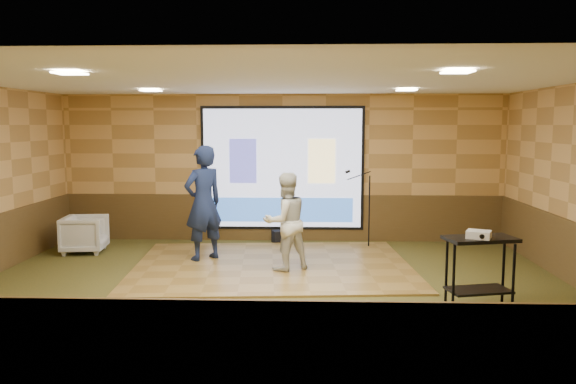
{
  "coord_description": "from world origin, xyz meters",
  "views": [
    {
      "loc": [
        0.55,
        -7.94,
        2.38
      ],
      "look_at": [
        0.21,
        1.06,
        1.3
      ],
      "focal_mm": 35.0,
      "sensor_mm": 36.0,
      "label": 1
    }
  ],
  "objects_px": {
    "projector_screen": "(282,170)",
    "duffel_bag": "(283,236)",
    "banquet_chair": "(85,234)",
    "player_left": "(203,203)",
    "dance_floor": "(273,265)",
    "av_table": "(480,259)",
    "player_right": "(286,221)",
    "projector": "(479,234)",
    "mic_stand": "(366,223)"
  },
  "relations": [
    {
      "from": "projector_screen",
      "to": "av_table",
      "type": "distance_m",
      "value": 5.07
    },
    {
      "from": "projector_screen",
      "to": "banquet_chair",
      "type": "bearing_deg",
      "value": -161.64
    },
    {
      "from": "dance_floor",
      "to": "duffel_bag",
      "type": "height_order",
      "value": "duffel_bag"
    },
    {
      "from": "banquet_chair",
      "to": "duffel_bag",
      "type": "relative_size",
      "value": 1.89
    },
    {
      "from": "player_right",
      "to": "dance_floor",
      "type": "bearing_deg",
      "value": -83.36
    },
    {
      "from": "player_right",
      "to": "banquet_chair",
      "type": "height_order",
      "value": "player_right"
    },
    {
      "from": "player_left",
      "to": "player_right",
      "type": "xyz_separation_m",
      "value": [
        1.46,
        -0.64,
        -0.2
      ]
    },
    {
      "from": "dance_floor",
      "to": "av_table",
      "type": "xyz_separation_m",
      "value": [
        2.83,
        -2.04,
        0.64
      ]
    },
    {
      "from": "projector_screen",
      "to": "mic_stand",
      "type": "height_order",
      "value": "projector_screen"
    },
    {
      "from": "banquet_chair",
      "to": "duffel_bag",
      "type": "bearing_deg",
      "value": -81.04
    },
    {
      "from": "banquet_chair",
      "to": "duffel_bag",
      "type": "xyz_separation_m",
      "value": [
        3.66,
        1.02,
        -0.22
      ]
    },
    {
      "from": "dance_floor",
      "to": "banquet_chair",
      "type": "bearing_deg",
      "value": 165.75
    },
    {
      "from": "projector_screen",
      "to": "mic_stand",
      "type": "bearing_deg",
      "value": -20.07
    },
    {
      "from": "player_left",
      "to": "av_table",
      "type": "xyz_separation_m",
      "value": [
        4.06,
        -2.37,
        -0.38
      ]
    },
    {
      "from": "player_right",
      "to": "projector",
      "type": "bearing_deg",
      "value": 114.93
    },
    {
      "from": "banquet_chair",
      "to": "player_left",
      "type": "bearing_deg",
      "value": -110.53
    },
    {
      "from": "player_right",
      "to": "projector",
      "type": "height_order",
      "value": "player_right"
    },
    {
      "from": "player_left",
      "to": "banquet_chair",
      "type": "xyz_separation_m",
      "value": [
        -2.36,
        0.58,
        -0.68
      ]
    },
    {
      "from": "player_left",
      "to": "av_table",
      "type": "bearing_deg",
      "value": 107.7
    },
    {
      "from": "player_left",
      "to": "player_right",
      "type": "distance_m",
      "value": 1.6
    },
    {
      "from": "dance_floor",
      "to": "projector",
      "type": "bearing_deg",
      "value": -37.22
    },
    {
      "from": "projector_screen",
      "to": "duffel_bag",
      "type": "xyz_separation_m",
      "value": [
        0.02,
        -0.19,
        -1.35
      ]
    },
    {
      "from": "player_left",
      "to": "banquet_chair",
      "type": "distance_m",
      "value": 2.52
    },
    {
      "from": "projector_screen",
      "to": "banquet_chair",
      "type": "xyz_separation_m",
      "value": [
        -3.65,
        -1.21,
        -1.13
      ]
    },
    {
      "from": "dance_floor",
      "to": "mic_stand",
      "type": "relative_size",
      "value": 3.02
    },
    {
      "from": "dance_floor",
      "to": "duffel_bag",
      "type": "relative_size",
      "value": 11.4
    },
    {
      "from": "player_left",
      "to": "banquet_chair",
      "type": "bearing_deg",
      "value": -55.9
    },
    {
      "from": "av_table",
      "to": "mic_stand",
      "type": "relative_size",
      "value": 0.62
    },
    {
      "from": "player_left",
      "to": "duffel_bag",
      "type": "relative_size",
      "value": 4.93
    },
    {
      "from": "projector_screen",
      "to": "banquet_chair",
      "type": "distance_m",
      "value": 4.0
    },
    {
      "from": "player_right",
      "to": "mic_stand",
      "type": "relative_size",
      "value": 1.04
    },
    {
      "from": "dance_floor",
      "to": "projector",
      "type": "relative_size",
      "value": 15.81
    },
    {
      "from": "projector",
      "to": "av_table",
      "type": "bearing_deg",
      "value": 80.63
    },
    {
      "from": "av_table",
      "to": "duffel_bag",
      "type": "distance_m",
      "value": 4.86
    },
    {
      "from": "banquet_chair",
      "to": "mic_stand",
      "type": "bearing_deg",
      "value": -90.14
    },
    {
      "from": "mic_stand",
      "to": "banquet_chair",
      "type": "height_order",
      "value": "mic_stand"
    },
    {
      "from": "player_left",
      "to": "av_table",
      "type": "distance_m",
      "value": 4.71
    },
    {
      "from": "player_left",
      "to": "projector_screen",
      "type": "bearing_deg",
      "value": -167.72
    },
    {
      "from": "mic_stand",
      "to": "banquet_chair",
      "type": "xyz_separation_m",
      "value": [
        -5.3,
        -0.6,
        -0.15
      ]
    },
    {
      "from": "player_right",
      "to": "av_table",
      "type": "height_order",
      "value": "player_right"
    },
    {
      "from": "av_table",
      "to": "mic_stand",
      "type": "bearing_deg",
      "value": 107.39
    },
    {
      "from": "projector_screen",
      "to": "projector",
      "type": "xyz_separation_m",
      "value": [
        2.72,
        -4.23,
        -0.49
      ]
    },
    {
      "from": "projector_screen",
      "to": "player_left",
      "type": "relative_size",
      "value": 1.66
    },
    {
      "from": "projector_screen",
      "to": "duffel_bag",
      "type": "relative_size",
      "value": 8.2
    },
    {
      "from": "dance_floor",
      "to": "player_right",
      "type": "distance_m",
      "value": 0.9
    },
    {
      "from": "projector_screen",
      "to": "banquet_chair",
      "type": "height_order",
      "value": "projector_screen"
    },
    {
      "from": "projector_screen",
      "to": "duffel_bag",
      "type": "height_order",
      "value": "projector_screen"
    },
    {
      "from": "duffel_bag",
      "to": "projector_screen",
      "type": "bearing_deg",
      "value": 94.92
    },
    {
      "from": "player_left",
      "to": "projector",
      "type": "bearing_deg",
      "value": 106.64
    },
    {
      "from": "av_table",
      "to": "duffel_bag",
      "type": "relative_size",
      "value": 2.32
    }
  ]
}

